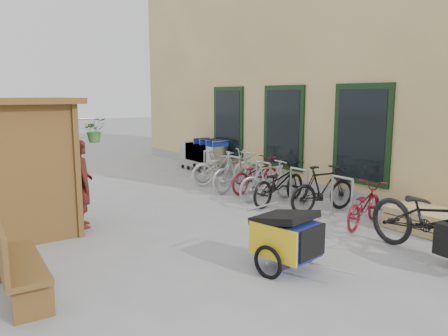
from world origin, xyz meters
TOP-DOWN VIEW (x-y plane):
  - ground at (0.00, 0.00)m, footprint 80.00×80.00m
  - building at (6.49, 4.50)m, footprint 6.07×13.00m
  - kiosk at (-3.28, 2.47)m, footprint 2.49×1.65m
  - bike_rack at (2.30, 2.40)m, footprint 0.05×5.35m
  - pallet_stack at (3.00, -1.40)m, footprint 1.00×1.20m
  - bench at (-3.68, -0.07)m, footprint 0.57×1.63m
  - shopping_carts at (3.00, 6.23)m, footprint 0.61×2.05m
  - child_trailer at (-0.36, -1.26)m, footprint 0.96×1.54m
  - cargo_bike at (1.72, -2.25)m, footprint 1.04×2.38m
  - person_kiosk at (-2.06, 2.45)m, footprint 0.49×0.66m
  - bike_0 at (2.28, -0.55)m, footprint 1.62×0.95m
  - bike_1 at (2.39, 0.57)m, footprint 1.72×0.67m
  - bike_2 at (2.11, 1.63)m, footprint 1.92×1.00m
  - bike_3 at (2.12, 1.99)m, footprint 1.66×0.61m
  - bike_4 at (2.47, 2.90)m, footprint 1.77×0.84m
  - bike_5 at (2.12, 3.18)m, footprint 1.78×0.68m
  - bike_6 at (2.33, 4.12)m, footprint 1.95×1.10m
  - bike_7 at (2.45, 4.55)m, footprint 1.56×0.80m

SIDE VIEW (x-z plane):
  - ground at x=0.00m, z-range 0.00..0.00m
  - pallet_stack at x=3.00m, z-range 0.01..0.41m
  - bike_0 at x=2.28m, z-range 0.00..0.80m
  - bike_4 at x=2.47m, z-range 0.00..0.89m
  - bike_7 at x=2.45m, z-range 0.00..0.90m
  - bike_2 at x=2.11m, z-range 0.00..0.96m
  - bike_6 at x=2.33m, z-range 0.00..0.97m
  - bike_3 at x=2.12m, z-range 0.00..0.97m
  - child_trailer at x=-0.36m, z-range 0.05..0.93m
  - bike_1 at x=2.39m, z-range 0.00..1.01m
  - bike_rack at x=2.30m, z-range 0.08..0.95m
  - bench at x=-3.68m, z-range 0.01..1.02m
  - bike_5 at x=2.12m, z-range 0.00..1.04m
  - cargo_bike at x=1.72m, z-range -0.01..1.20m
  - shopping_carts at x=3.00m, z-range 0.09..1.18m
  - person_kiosk at x=-2.06m, z-range 0.00..1.64m
  - kiosk at x=-3.28m, z-range 0.35..2.75m
  - building at x=6.49m, z-range -0.01..6.99m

